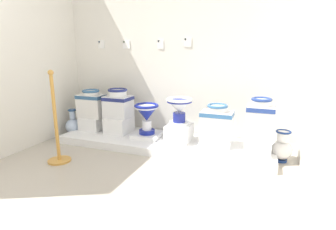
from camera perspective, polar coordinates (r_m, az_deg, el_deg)
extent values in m
cube|color=#B2A899|center=(2.61, -12.96, -16.80)|extent=(5.40, 5.31, 0.02)
cube|color=silver|center=(3.97, 1.53, 16.94)|extent=(3.60, 0.06, 3.06)
cube|color=silver|center=(3.90, -31.52, 15.09)|extent=(0.06, 2.71, 3.06)
cube|color=silver|center=(2.51, 32.01, 16.99)|extent=(0.06, 2.71, 3.06)
cube|color=white|center=(3.74, -0.93, -5.87)|extent=(2.91, 0.82, 0.10)
cube|color=white|center=(4.31, -15.58, -1.67)|extent=(0.33, 0.30, 0.20)
cube|color=white|center=(4.25, -15.81, 1.88)|extent=(0.39, 0.25, 0.35)
cube|color=#2F5882|center=(4.22, -15.93, 3.73)|extent=(0.40, 0.26, 0.05)
cylinder|color=white|center=(4.21, -15.98, 4.55)|extent=(0.23, 0.23, 0.05)
torus|color=#2F5882|center=(4.21, -16.01, 4.90)|extent=(0.26, 0.26, 0.04)
cube|color=white|center=(4.07, -10.29, -1.99)|extent=(0.33, 0.38, 0.23)
cube|color=white|center=(4.01, -10.45, 1.76)|extent=(0.37, 0.30, 0.31)
cube|color=navy|center=(3.99, -10.52, 3.46)|extent=(0.37, 0.31, 0.05)
cylinder|color=white|center=(3.97, -10.57, 4.58)|extent=(0.26, 0.26, 0.09)
torus|color=navy|center=(3.97, -10.60, 5.21)|extent=(0.28, 0.28, 0.04)
cube|color=white|center=(3.80, -4.45, -4.31)|extent=(0.37, 0.35, 0.05)
cylinder|color=navy|center=(3.79, -4.47, -3.51)|extent=(0.22, 0.22, 0.06)
cylinder|color=white|center=(3.76, -4.49, -2.16)|extent=(0.13, 0.13, 0.13)
cone|color=navy|center=(3.72, -4.54, 0.38)|extent=(0.33, 0.33, 0.21)
cylinder|color=white|center=(3.70, -4.56, 1.68)|extent=(0.32, 0.32, 0.03)
torus|color=navy|center=(3.70, -4.57, 1.99)|extent=(0.34, 0.34, 0.04)
cylinder|color=white|center=(3.70, -4.57, 1.91)|extent=(0.23, 0.23, 0.01)
cube|color=white|center=(3.64, 2.34, -3.75)|extent=(0.31, 0.37, 0.22)
cylinder|color=white|center=(3.60, 2.36, -1.77)|extent=(0.27, 0.27, 0.04)
cylinder|color=navy|center=(3.58, 2.38, -0.48)|extent=(0.17, 0.17, 0.13)
cone|color=white|center=(3.55, 2.40, 1.88)|extent=(0.33, 0.33, 0.17)
cylinder|color=navy|center=(3.54, 2.41, 2.95)|extent=(0.32, 0.32, 0.03)
torus|color=white|center=(3.53, 2.41, 3.26)|extent=(0.34, 0.34, 0.04)
cylinder|color=navy|center=(3.53, 2.41, 3.18)|extent=(0.23, 0.23, 0.01)
cube|color=white|center=(3.54, 10.09, -5.60)|extent=(0.37, 0.33, 0.08)
cube|color=white|center=(3.48, 10.24, -2.14)|extent=(0.39, 0.26, 0.36)
cube|color=#346498|center=(3.44, 10.34, 0.18)|extent=(0.40, 0.26, 0.05)
cylinder|color=white|center=(3.42, 10.39, 1.32)|extent=(0.23, 0.23, 0.07)
torus|color=#346498|center=(3.42, 10.42, 1.89)|extent=(0.26, 0.26, 0.04)
cube|color=white|center=(3.39, 18.45, -6.19)|extent=(0.30, 0.33, 0.17)
cube|color=white|center=(3.31, 18.82, -1.53)|extent=(0.30, 0.25, 0.40)
cube|color=navy|center=(3.27, 19.03, 1.25)|extent=(0.31, 0.26, 0.05)
cylinder|color=white|center=(3.26, 19.13, 2.49)|extent=(0.21, 0.21, 0.07)
torus|color=navy|center=(3.25, 19.18, 3.13)|extent=(0.23, 0.23, 0.04)
cube|color=white|center=(4.47, -13.90, 14.28)|extent=(0.11, 0.01, 0.12)
cube|color=#386BAD|center=(4.49, -14.32, 14.72)|extent=(0.02, 0.01, 0.02)
cube|color=white|center=(4.24, -8.79, 14.51)|extent=(0.12, 0.01, 0.12)
cube|color=#5B9E4C|center=(4.26, -9.28, 14.98)|extent=(0.02, 0.01, 0.02)
cube|color=white|center=(4.00, -1.58, 14.77)|extent=(0.09, 0.01, 0.13)
cube|color=#386BAD|center=(4.01, -2.00, 15.33)|extent=(0.02, 0.01, 0.02)
cube|color=white|center=(3.87, 4.20, 15.11)|extent=(0.11, 0.01, 0.13)
cube|color=#5B9E4C|center=(3.88, 3.70, 15.67)|extent=(0.02, 0.01, 0.02)
cylinder|color=navy|center=(4.48, -19.21, -3.83)|extent=(0.17, 0.17, 0.03)
ellipsoid|color=#AABEDB|center=(4.45, -19.34, -2.22)|extent=(0.24, 0.24, 0.23)
cylinder|color=#AABEDB|center=(4.40, -19.53, 0.09)|extent=(0.09, 0.09, 0.14)
torus|color=navy|center=(4.39, -19.60, 0.98)|extent=(0.13, 0.13, 0.02)
cylinder|color=navy|center=(3.54, 22.68, -8.73)|extent=(0.14, 0.14, 0.03)
ellipsoid|color=white|center=(3.50, 22.87, -6.81)|extent=(0.24, 0.24, 0.22)
cylinder|color=white|center=(3.45, 23.13, -4.17)|extent=(0.13, 0.13, 0.11)
torus|color=navy|center=(3.43, 23.21, -3.26)|extent=(0.18, 0.18, 0.02)
cylinder|color=gold|center=(3.52, -21.93, -8.88)|extent=(0.27, 0.27, 0.02)
cylinder|color=gold|center=(3.37, -22.69, -0.77)|extent=(0.04, 0.04, 1.00)
sphere|color=gold|center=(3.29, -23.53, 8.22)|extent=(0.06, 0.06, 0.06)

